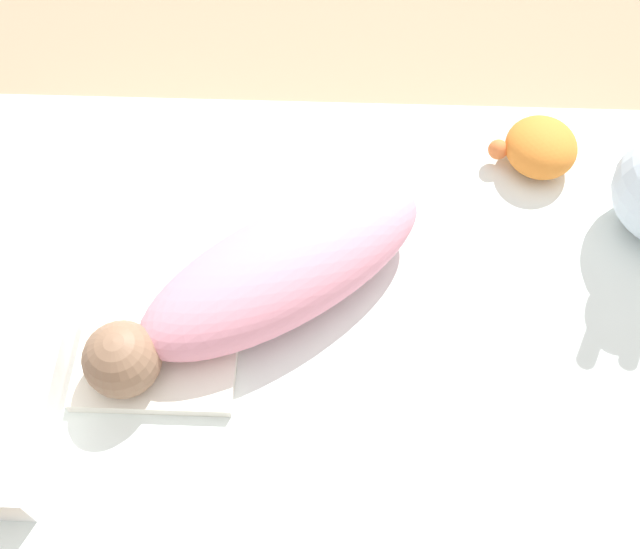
% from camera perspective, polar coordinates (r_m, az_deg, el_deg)
% --- Properties ---
extents(ground_plane, '(12.00, 12.00, 0.00)m').
position_cam_1_polar(ground_plane, '(1.38, 2.33, -4.48)').
color(ground_plane, '#9E8466').
extents(bed_mattress, '(1.46, 0.88, 0.15)m').
position_cam_1_polar(bed_mattress, '(1.32, 2.44, -2.99)').
color(bed_mattress, white).
rests_on(bed_mattress, ground_plane).
extents(burp_cloth, '(0.25, 0.16, 0.02)m').
position_cam_1_polar(burp_cloth, '(1.20, -12.32, -6.67)').
color(burp_cloth, white).
rests_on(burp_cloth, bed_mattress).
extents(swaddled_baby, '(0.56, 0.46, 0.14)m').
position_cam_1_polar(swaddled_baby, '(1.19, -3.92, -0.12)').
color(swaddled_baby, pink).
rests_on(swaddled_baby, bed_mattress).
extents(turtle_plush, '(0.16, 0.14, 0.09)m').
position_cam_1_polar(turtle_plush, '(1.44, 16.39, 9.28)').
color(turtle_plush, orange).
rests_on(turtle_plush, bed_mattress).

